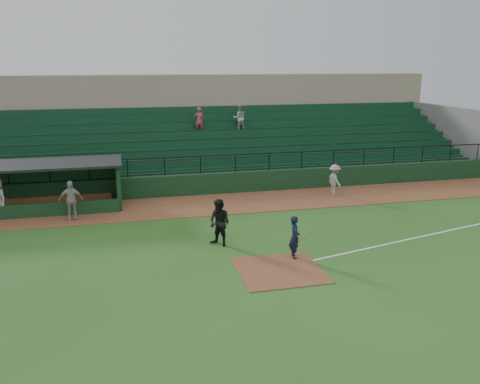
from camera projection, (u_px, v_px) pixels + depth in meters
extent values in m
plane|color=#28551B|center=(271.00, 260.00, 18.75)|extent=(90.00, 90.00, 0.00)
cube|color=brown|center=(227.00, 203.00, 26.27)|extent=(40.00, 4.00, 0.03)
cube|color=brown|center=(279.00, 270.00, 17.81)|extent=(3.00, 3.00, 0.03)
cube|color=white|center=(437.00, 233.00, 21.71)|extent=(17.49, 4.44, 0.01)
cube|color=#103218|center=(218.00, 183.00, 28.19)|extent=(36.00, 0.35, 1.20)
cylinder|color=black|center=(218.00, 156.00, 27.79)|extent=(36.00, 0.06, 0.06)
cube|color=slate|center=(204.00, 148.00, 32.49)|extent=(36.00, 9.00, 3.60)
cube|color=#0F3A20|center=(205.00, 143.00, 31.91)|extent=(34.56, 8.00, 4.05)
cube|color=slate|center=(444.00, 135.00, 36.59)|extent=(0.35, 9.50, 4.20)
cube|color=gray|center=(189.00, 117.00, 38.25)|extent=(38.00, 3.00, 6.40)
cube|color=slate|center=(193.00, 113.00, 36.24)|extent=(36.00, 2.00, 0.20)
imported|color=#A5A5A5|center=(239.00, 118.00, 33.38)|extent=(0.91, 0.71, 1.88)
imported|color=#A73D45|center=(199.00, 120.00, 32.77)|extent=(0.63, 0.41, 1.72)
cube|color=#103218|center=(36.00, 183.00, 26.00)|extent=(8.50, 0.20, 2.30)
cube|color=#103218|center=(119.00, 184.00, 25.76)|extent=(0.20, 2.60, 2.30)
cube|color=black|center=(29.00, 165.00, 24.48)|extent=(8.90, 3.20, 0.12)
cube|color=olive|center=(36.00, 201.00, 25.86)|extent=(7.65, 0.40, 0.50)
cube|color=#103218|center=(29.00, 211.00, 23.72)|extent=(8.50, 0.12, 0.70)
imported|color=black|center=(295.00, 237.00, 18.76)|extent=(0.44, 0.64, 1.68)
cylinder|color=olive|center=(307.00, 235.00, 18.63)|extent=(0.79, 0.34, 0.35)
imported|color=black|center=(220.00, 223.00, 20.02)|extent=(1.18, 1.19, 1.94)
imported|color=#99938F|center=(335.00, 180.00, 27.65)|extent=(0.78, 1.20, 1.74)
imported|color=#A6A09C|center=(71.00, 200.00, 23.29)|extent=(1.13, 0.53, 1.89)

